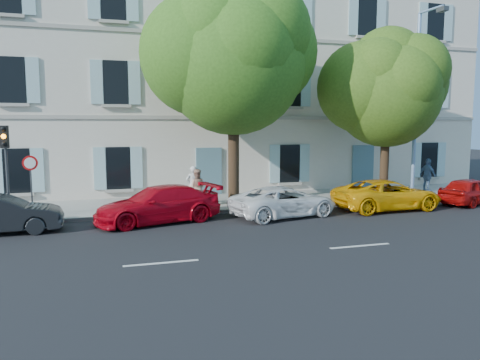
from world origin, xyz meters
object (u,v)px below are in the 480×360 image
object	(u,v)px
car_red_coupe	(158,204)
tree_right	(387,94)
car_red_hatchback	(470,191)
tree_left	(233,63)
car_yellow_supercar	(387,195)
street_lamp	(419,94)
road_sign	(31,173)
pedestrian_a	(193,185)
car_dark_sedan	(0,214)
pedestrian_b	(197,188)
car_white_coupe	(284,202)
traffic_light	(5,152)
pedestrian_c	(428,175)

from	to	relation	value
car_red_coupe	tree_right	distance (m)	11.86
car_red_hatchback	tree_left	bearing A→B (deg)	58.96
car_yellow_supercar	street_lamp	size ratio (longest dim) A/B	0.54
road_sign	pedestrian_a	size ratio (longest dim) A/B	1.39
car_dark_sedan	car_red_coupe	distance (m)	5.31
tree_right	car_dark_sedan	bearing A→B (deg)	-173.14
car_dark_sedan	pedestrian_b	size ratio (longest dim) A/B	2.47
pedestrian_b	car_red_hatchback	bearing A→B (deg)	-172.57
tree_right	street_lamp	bearing A→B (deg)	-3.25
car_yellow_supercar	tree_right	xyz separation A→B (m)	(1.10, 1.92, 4.42)
car_red_coupe	car_white_coupe	xyz separation A→B (m)	(4.94, -0.33, -0.08)
car_yellow_supercar	tree_left	size ratio (longest dim) A/B	0.50
traffic_light	pedestrian_c	bearing A→B (deg)	4.48
tree_right	traffic_light	distance (m)	16.38
car_dark_sedan	car_red_hatchback	world-z (taller)	car_dark_sedan
car_white_coupe	road_sign	distance (m)	9.67
car_red_coupe	pedestrian_c	xyz separation A→B (m)	(14.34, 2.89, 0.34)
tree_right	road_sign	distance (m)	15.72
tree_left	tree_right	size ratio (longest dim) A/B	1.23
traffic_light	pedestrian_a	size ratio (longest dim) A/B	2.03
tree_right	pedestrian_a	world-z (taller)	tree_right
car_dark_sedan	road_sign	bearing A→B (deg)	-28.31
car_dark_sedan	pedestrian_a	bearing A→B (deg)	-69.35
street_lamp	car_red_hatchback	bearing A→B (deg)	-46.03
car_red_coupe	street_lamp	xyz separation A→B (m)	(12.56, 1.61, 4.41)
tree_right	pedestrian_b	xyz separation A→B (m)	(-8.97, 0.47, -4.12)
car_white_coupe	car_red_hatchback	distance (m)	9.32
car_dark_sedan	car_white_coupe	size ratio (longest dim) A/B	0.91
car_dark_sedan	road_sign	world-z (taller)	road_sign
tree_right	street_lamp	xyz separation A→B (m)	(1.68, -0.10, 0.02)
car_white_coupe	pedestrian_a	world-z (taller)	pedestrian_a
car_white_coupe	pedestrian_b	distance (m)	3.93
pedestrian_b	traffic_light	bearing A→B (deg)	24.51
traffic_light	pedestrian_b	distance (m)	7.48
road_sign	pedestrian_c	world-z (taller)	road_sign
car_yellow_supercar	tree_right	world-z (taller)	tree_right
traffic_light	road_sign	size ratio (longest dim) A/B	1.46
car_white_coupe	pedestrian_a	xyz separation A→B (m)	(-3.08, 2.95, 0.40)
car_dark_sedan	pedestrian_a	distance (m)	7.73
pedestrian_c	traffic_light	bearing A→B (deg)	87.90
car_dark_sedan	car_white_coupe	distance (m)	10.25
car_yellow_supercar	street_lamp	world-z (taller)	street_lamp
car_red_hatchback	pedestrian_a	distance (m)	12.71
car_dark_sedan	car_red_coupe	xyz separation A→B (m)	(5.31, 0.25, 0.03)
tree_left	pedestrian_c	world-z (taller)	tree_left
tree_right	street_lamp	distance (m)	1.68
tree_left	tree_right	distance (m)	7.46
tree_right	pedestrian_c	world-z (taller)	tree_right
pedestrian_b	car_red_coupe	bearing A→B (deg)	66.55
car_red_hatchback	car_white_coupe	bearing A→B (deg)	71.32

